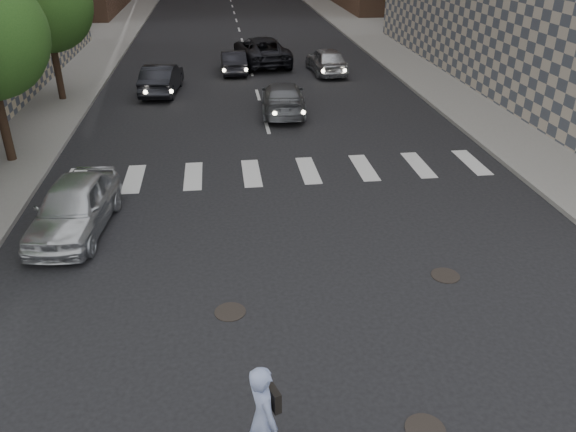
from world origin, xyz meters
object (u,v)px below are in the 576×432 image
object	(u,v)px
traffic_car_b	(283,98)
traffic_car_c	(261,50)
silver_sedan	(74,207)
traffic_car_e	(233,62)
traffic_car_a	(162,79)
tree_c	(46,0)
traffic_car_d	(326,60)
skateboarder	(264,417)

from	to	relation	value
traffic_car_b	traffic_car_c	distance (m)	10.11
traffic_car_c	silver_sedan	bearing A→B (deg)	64.50
traffic_car_b	traffic_car_e	distance (m)	8.34
silver_sedan	traffic_car_a	world-z (taller)	silver_sedan
traffic_car_a	traffic_car_e	distance (m)	5.51
traffic_car_a	traffic_car_e	size ratio (longest dim) A/B	1.16
traffic_car_c	traffic_car_b	bearing A→B (deg)	83.84
silver_sedan	traffic_car_b	bearing A→B (deg)	62.10
tree_c	traffic_car_c	world-z (taller)	tree_c
traffic_car_b	traffic_car_c	bearing A→B (deg)	-84.85
traffic_car_a	traffic_car_d	bearing A→B (deg)	-154.88
tree_c	skateboarder	distance (m)	23.64
tree_c	traffic_car_c	xyz separation A→B (m)	(10.23, 6.86, -3.82)
traffic_car_b	traffic_car_e	bearing A→B (deg)	-72.27
silver_sedan	traffic_car_b	world-z (taller)	silver_sedan
tree_c	traffic_car_d	distance (m)	14.84
skateboarder	traffic_car_a	xyz separation A→B (m)	(-3.21, 22.87, -0.33)
traffic_car_e	skateboarder	bearing A→B (deg)	87.43
traffic_car_a	traffic_car_c	bearing A→B (deg)	-126.89
tree_c	silver_sedan	size ratio (longest dim) A/B	1.51
silver_sedan	tree_c	bearing A→B (deg)	110.00
skateboarder	traffic_car_e	xyz separation A→B (m)	(0.57, 26.87, -0.43)
skateboarder	traffic_car_b	size ratio (longest dim) A/B	0.43
traffic_car_a	traffic_car_d	size ratio (longest dim) A/B	1.03
traffic_car_c	tree_c	bearing A→B (deg)	26.94
tree_c	traffic_car_a	size ratio (longest dim) A/B	1.48
traffic_car_b	traffic_car_e	world-z (taller)	traffic_car_b
traffic_car_c	traffic_car_e	xyz separation A→B (m)	(-1.79, -2.00, -0.19)
tree_c	traffic_car_c	distance (m)	12.90
tree_c	traffic_car_d	world-z (taller)	tree_c
skateboarder	silver_sedan	size ratio (longest dim) A/B	0.46
tree_c	traffic_car_d	xyz separation A→B (m)	(13.74, 4.01, -3.90)
tree_c	skateboarder	size ratio (longest dim) A/B	3.24
skateboarder	traffic_car_b	world-z (taller)	skateboarder
tree_c	skateboarder	xyz separation A→B (m)	(7.87, -22.00, -3.58)
skateboarder	traffic_car_e	size ratio (longest dim) A/B	0.53
tree_c	silver_sedan	bearing A→B (deg)	-76.21
tree_c	traffic_car_b	bearing A→B (deg)	-17.40
traffic_car_d	traffic_car_e	distance (m)	5.36
traffic_car_d	silver_sedan	bearing A→B (deg)	55.93
traffic_car_a	traffic_car_b	distance (m)	7.03
traffic_car_d	traffic_car_c	bearing A→B (deg)	-42.69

